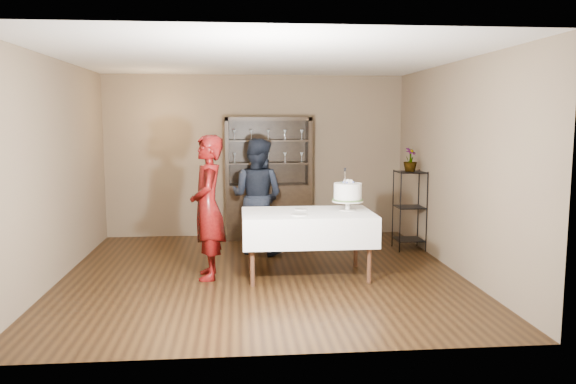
{
  "coord_description": "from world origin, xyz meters",
  "views": [
    {
      "loc": [
        -0.31,
        -6.97,
        1.96
      ],
      "look_at": [
        0.33,
        0.1,
        1.04
      ],
      "focal_mm": 35.0,
      "sensor_mm": 36.0,
      "label": 1
    }
  ],
  "objects_px": {
    "cake_table": "(307,227)",
    "woman": "(208,207)",
    "plant_etagere": "(410,207)",
    "cake": "(348,193)",
    "man": "(257,196)",
    "potted_plant": "(410,160)",
    "china_hutch": "(268,198)"
  },
  "relations": [
    {
      "from": "potted_plant",
      "to": "china_hutch",
      "type": "bearing_deg",
      "value": 152.99
    },
    {
      "from": "cake_table",
      "to": "woman",
      "type": "bearing_deg",
      "value": 179.06
    },
    {
      "from": "cake_table",
      "to": "woman",
      "type": "relative_size",
      "value": 0.92
    },
    {
      "from": "cake_table",
      "to": "cake",
      "type": "relative_size",
      "value": 2.98
    },
    {
      "from": "cake_table",
      "to": "woman",
      "type": "xyz_separation_m",
      "value": [
        -1.24,
        0.02,
        0.27
      ]
    },
    {
      "from": "china_hutch",
      "to": "plant_etagere",
      "type": "bearing_deg",
      "value": -26.83
    },
    {
      "from": "china_hutch",
      "to": "potted_plant",
      "type": "bearing_deg",
      "value": -27.01
    },
    {
      "from": "plant_etagere",
      "to": "cake",
      "type": "bearing_deg",
      "value": -134.28
    },
    {
      "from": "cake",
      "to": "potted_plant",
      "type": "bearing_deg",
      "value": 45.9
    },
    {
      "from": "woman",
      "to": "man",
      "type": "bearing_deg",
      "value": 148.54
    },
    {
      "from": "potted_plant",
      "to": "man",
      "type": "bearing_deg",
      "value": -179.1
    },
    {
      "from": "man",
      "to": "cake",
      "type": "bearing_deg",
      "value": 160.75
    },
    {
      "from": "china_hutch",
      "to": "man",
      "type": "xyz_separation_m",
      "value": [
        -0.23,
        -1.09,
        0.18
      ]
    },
    {
      "from": "china_hutch",
      "to": "plant_etagere",
      "type": "height_order",
      "value": "china_hutch"
    },
    {
      "from": "plant_etagere",
      "to": "cake_table",
      "type": "bearing_deg",
      "value": -142.56
    },
    {
      "from": "cake_table",
      "to": "man",
      "type": "xyz_separation_m",
      "value": [
        -0.59,
        1.28,
        0.22
      ]
    },
    {
      "from": "woman",
      "to": "cake",
      "type": "bearing_deg",
      "value": 88.12
    },
    {
      "from": "china_hutch",
      "to": "woman",
      "type": "relative_size",
      "value": 1.12
    },
    {
      "from": "woman",
      "to": "man",
      "type": "height_order",
      "value": "woman"
    },
    {
      "from": "china_hutch",
      "to": "plant_etagere",
      "type": "relative_size",
      "value": 1.67
    },
    {
      "from": "china_hutch",
      "to": "man",
      "type": "height_order",
      "value": "china_hutch"
    },
    {
      "from": "woman",
      "to": "man",
      "type": "distance_m",
      "value": 1.42
    },
    {
      "from": "man",
      "to": "plant_etagere",
      "type": "bearing_deg",
      "value": -151.36
    },
    {
      "from": "plant_etagere",
      "to": "potted_plant",
      "type": "xyz_separation_m",
      "value": [
        -0.01,
        -0.0,
        0.71
      ]
    },
    {
      "from": "woman",
      "to": "cake",
      "type": "relative_size",
      "value": 3.25
    },
    {
      "from": "plant_etagere",
      "to": "woman",
      "type": "bearing_deg",
      "value": -156.31
    },
    {
      "from": "cake_table",
      "to": "potted_plant",
      "type": "relative_size",
      "value": 4.58
    },
    {
      "from": "man",
      "to": "potted_plant",
      "type": "relative_size",
      "value": 4.76
    },
    {
      "from": "woman",
      "to": "cake",
      "type": "height_order",
      "value": "woman"
    },
    {
      "from": "plant_etagere",
      "to": "cake_table",
      "type": "height_order",
      "value": "plant_etagere"
    },
    {
      "from": "potted_plant",
      "to": "cake",
      "type": "bearing_deg",
      "value": -134.1
    },
    {
      "from": "cake",
      "to": "potted_plant",
      "type": "height_order",
      "value": "potted_plant"
    }
  ]
}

